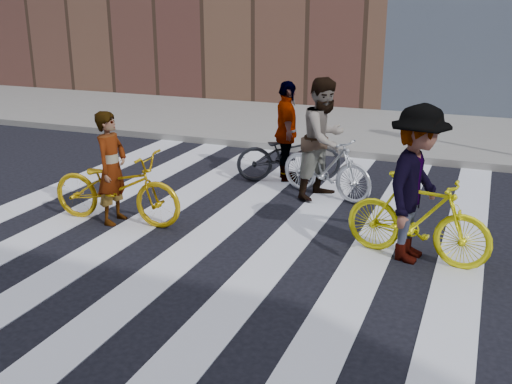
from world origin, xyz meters
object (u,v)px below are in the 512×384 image
Objects in this scene: bike_yellow_left at (116,187)px; rider_rear at (287,132)px; bike_dark_rear at (289,154)px; bike_yellow_right at (418,218)px; rider_mid at (324,139)px; bike_silver_mid at (326,167)px; rider_right at (416,184)px; rider_left at (112,168)px.

bike_yellow_left is 3.33m from rider_rear.
rider_rear reaches higher than bike_dark_rear.
bike_yellow_left is at bearing 126.26° from bike_dark_rear.
bike_dark_rear is at bearing 54.46° from bike_yellow_right.
rider_mid is at bearing 51.81° from bike_yellow_right.
bike_silver_mid is at bearing -69.71° from rider_mid.
rider_mid is at bearing -50.65° from bike_yellow_left.
rider_right reaches higher than bike_yellow_right.
bike_yellow_right reaches higher than bike_yellow_left.
rider_mid reaches higher than bike_yellow_left.
bike_yellow_left is 1.11× the size of bike_yellow_right.
rider_right is (4.15, 0.26, 0.44)m from bike_yellow_left.
rider_rear is (-2.61, 2.65, 0.34)m from bike_yellow_right.
bike_silver_mid is at bearing -51.79° from rider_left.
bike_dark_rear is at bearing 53.90° from rider_right.
bike_yellow_left is 1.14× the size of rider_rear.
bike_yellow_right is at bearing -79.54° from rider_right.
rider_mid is (2.50, 2.24, 0.16)m from rider_left.
bike_dark_rear is at bearing 72.67° from bike_silver_mid.
rider_rear reaches higher than bike_yellow_left.
bike_dark_rear is 1.05× the size of rider_rear.
bike_yellow_right is 2.68m from rider_mid.
rider_mid is 1.09m from rider_rear.
bike_dark_rear is (1.64, 2.91, -0.04)m from bike_yellow_left.
rider_left is 0.92× the size of rider_rear.
rider_right is at bearing -160.29° from rider_rear.
rider_right is at bearing -89.62° from rider_left.
rider_left reaches higher than bike_dark_rear.
bike_yellow_left is 1.04× the size of rider_right.
bike_silver_mid is 0.97× the size of rider_rear.
rider_right is at bearing -160.85° from bike_dark_rear.
rider_rear is (-0.91, 0.66, 0.37)m from bike_silver_mid.
rider_mid is at bearing -51.22° from rider_left.
bike_yellow_left is 0.29m from rider_left.
bike_dark_rear is (-2.56, 2.65, -0.06)m from bike_yellow_right.
bike_silver_mid is 2.62m from bike_yellow_right.
rider_rear is at bearing 54.46° from rider_right.
bike_dark_rear is 3.38m from rider_left.
rider_left is (-4.25, -0.26, 0.27)m from bike_yellow_right.
bike_yellow_left is 1.09× the size of bike_dark_rear.
rider_left is at bearing 151.62° from bike_silver_mid.
rider_rear is (1.59, 2.91, 0.36)m from bike_yellow_left.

